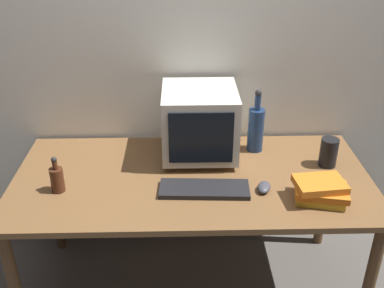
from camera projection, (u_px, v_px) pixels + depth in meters
The scene contains 10 objects.
ground_plane at pixel (192, 286), 2.60m from camera, with size 6.00×6.00×0.00m, color #56514C.
back_wall at pixel (190, 47), 2.44m from camera, with size 4.00×0.08×2.50m, color silver.
desk at pixel (192, 189), 2.28m from camera, with size 1.76×0.85×0.74m.
crt_monitor at pixel (200, 123), 2.35m from camera, with size 0.38×0.39×0.37m.
keyboard at pixel (204, 189), 2.12m from camera, with size 0.42×0.15×0.02m, color black.
computer_mouse at pixel (264, 187), 2.13m from camera, with size 0.06×0.10×0.04m, color #3F3F47.
bottle_tall at pixel (256, 128), 2.43m from camera, with size 0.09×0.09×0.35m.
bottle_short at pixel (57, 179), 2.10m from camera, with size 0.06×0.06×0.18m.
book_stack at pixel (320, 190), 2.04m from camera, with size 0.26×0.21×0.10m.
metal_canister at pixel (329, 152), 2.31m from camera, with size 0.09×0.09×0.15m, color black.
Camera 1 is at (-0.05, -1.91, 1.93)m, focal length 42.48 mm.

